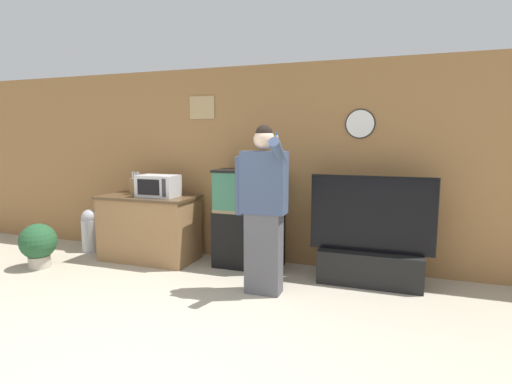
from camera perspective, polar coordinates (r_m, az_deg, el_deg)
name	(u,v)px	position (r m, az deg, el deg)	size (l,w,h in m)	color
ground_plane	(125,374)	(3.24, -18.24, -23.48)	(18.00, 18.00, 0.00)	#B2A893
wall_back_paneled	(257,165)	(5.36, 0.19, 3.87)	(10.00, 0.08, 2.60)	olive
counter_island	(150,228)	(5.67, -14.96, -4.93)	(1.31, 0.68, 0.89)	olive
microwave	(158,186)	(5.45, -13.80, 0.85)	(0.52, 0.34, 0.29)	silver
knife_block	(135,186)	(5.76, -16.84, 0.83)	(0.13, 0.10, 0.32)	olive
aquarium_on_stand	(249,219)	(5.14, -1.07, -3.85)	(0.86, 0.44, 1.26)	black
tv_on_stand	(370,253)	(4.77, 15.96, -8.41)	(1.38, 0.40, 1.24)	black
person_standing	(263,207)	(4.21, 0.99, -2.20)	(0.57, 0.43, 1.80)	#515156
potted_plant	(38,243)	(5.87, -28.67, -6.46)	(0.46, 0.46, 0.58)	#B2A899
trash_bin	(91,229)	(6.41, -22.56, -4.97)	(0.26, 0.26, 0.62)	#B7B7BC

